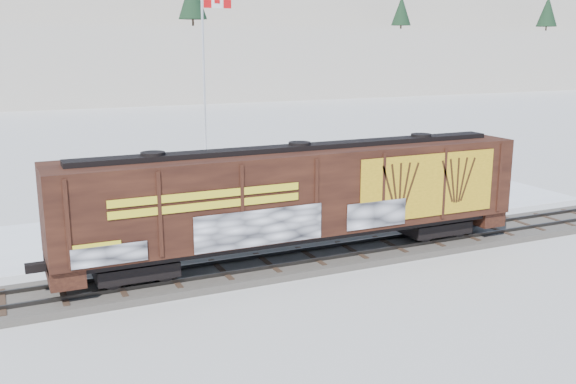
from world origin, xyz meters
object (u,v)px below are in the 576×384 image
hopper_railcar (300,194)px  car_silver (226,204)px  flagpole (207,118)px  car_dark (307,205)px  car_white (338,193)px

hopper_railcar → car_silver: bearing=92.8°
flagpole → car_silver: 7.96m
car_dark → car_white: bearing=-56.5°
car_white → car_silver: bearing=92.1°
hopper_railcar → flagpole: bearing=86.7°
hopper_railcar → car_silver: size_ratio=4.24×
flagpole → car_silver: flagpole is taller
hopper_railcar → car_dark: size_ratio=3.79×
car_white → hopper_railcar: bearing=145.7°
hopper_railcar → car_dark: bearing=61.0°
car_dark → flagpole: bearing=21.7°
hopper_railcar → car_dark: 7.58m
hopper_railcar → car_white: 10.27m
hopper_railcar → flagpole: size_ratio=1.61×
car_silver → car_dark: (3.91, -1.75, -0.04)m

